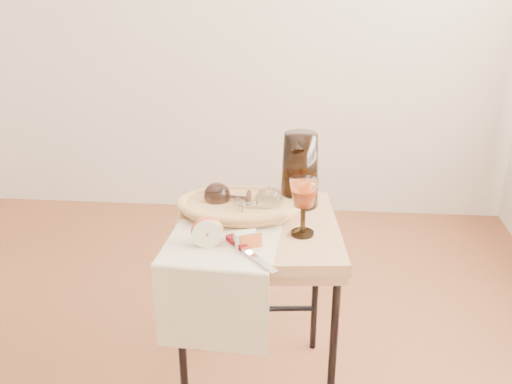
# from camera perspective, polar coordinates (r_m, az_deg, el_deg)

# --- Properties ---
(side_table) EXTENTS (0.56, 0.56, 0.64)m
(side_table) POSITION_cam_1_polar(r_m,az_deg,el_deg) (1.96, 0.05, -11.72)
(side_table) COLOR olive
(side_table) RESTS_ON floor
(tea_towel) EXTENTS (0.34, 0.31, 0.01)m
(tea_towel) POSITION_cam_1_polar(r_m,az_deg,el_deg) (1.68, -3.48, -5.23)
(tea_towel) COLOR #F3EBCE
(tea_towel) RESTS_ON side_table
(bread_basket) EXTENTS (0.37, 0.26, 0.05)m
(bread_basket) POSITION_cam_1_polar(r_m,az_deg,el_deg) (1.86, -1.59, -1.59)
(bread_basket) COLOR #9D6837
(bread_basket) RESTS_ON side_table
(goblet_lying_a) EXTENTS (0.15, 0.11, 0.09)m
(goblet_lying_a) POSITION_cam_1_polar(r_m,az_deg,el_deg) (1.86, -2.53, -0.48)
(goblet_lying_a) COLOR #382420
(goblet_lying_a) RESTS_ON bread_basket
(goblet_lying_b) EXTENTS (0.17, 0.15, 0.09)m
(goblet_lying_b) POSITION_cam_1_polar(r_m,az_deg,el_deg) (1.82, -0.01, -1.04)
(goblet_lying_b) COLOR white
(goblet_lying_b) RESTS_ON bread_basket
(pitcher) EXTENTS (0.23, 0.28, 0.29)m
(pitcher) POSITION_cam_1_polar(r_m,az_deg,el_deg) (1.90, 4.35, 2.20)
(pitcher) COLOR black
(pitcher) RESTS_ON side_table
(wine_goblet) EXTENTS (0.09, 0.09, 0.18)m
(wine_goblet) POSITION_cam_1_polar(r_m,az_deg,el_deg) (1.71, 4.69, -1.53)
(wine_goblet) COLOR white
(wine_goblet) RESTS_ON side_table
(apple_half) EXTENTS (0.10, 0.06, 0.09)m
(apple_half) POSITION_cam_1_polar(r_m,az_deg,el_deg) (1.66, -4.83, -3.84)
(apple_half) COLOR #BE0017
(apple_half) RESTS_ON tea_towel
(apple_wedge) EXTENTS (0.07, 0.06, 0.04)m
(apple_wedge) POSITION_cam_1_polar(r_m,az_deg,el_deg) (1.66, -1.02, -4.66)
(apple_wedge) COLOR beige
(apple_wedge) RESTS_ON tea_towel
(table_knife) EXTENTS (0.16, 0.20, 0.02)m
(table_knife) POSITION_cam_1_polar(r_m,az_deg,el_deg) (1.62, -0.70, -5.89)
(table_knife) COLOR silver
(table_knife) RESTS_ON tea_towel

